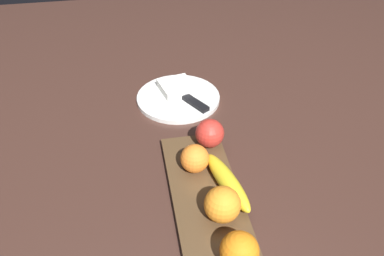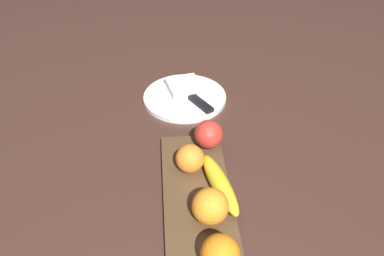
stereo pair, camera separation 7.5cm
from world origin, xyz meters
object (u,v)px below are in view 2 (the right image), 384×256
at_px(fruit_tray, 200,200).
at_px(orange_near_apple, 210,206).
at_px(orange_center, 190,158).
at_px(orange_near_banana, 220,254).
at_px(folded_napkin, 186,86).
at_px(apple, 209,134).
at_px(banana, 220,184).
at_px(dinner_plate, 186,97).
at_px(knife, 197,101).

relative_size(fruit_tray, orange_near_apple, 5.59).
height_order(fruit_tray, orange_center, orange_center).
height_order(orange_near_banana, folded_napkin, orange_near_banana).
bearing_deg(apple, banana, -177.21).
bearing_deg(orange_near_apple, banana, -21.85).
height_order(apple, dinner_plate, apple).
bearing_deg(banana, folded_napkin, -7.57).
bearing_deg(orange_near_banana, fruit_tray, 6.58).
relative_size(orange_center, dinner_plate, 0.27).
bearing_deg(knife, apple, 151.70).
relative_size(fruit_tray, folded_napkin, 4.39).
bearing_deg(fruit_tray, orange_center, 9.13).
distance_m(orange_center, knife, 0.28).
bearing_deg(orange_center, orange_near_banana, -172.54).
relative_size(fruit_tray, banana, 2.23).
bearing_deg(fruit_tray, dinner_plate, 0.00).
height_order(apple, knife, apple).
distance_m(orange_near_banana, knife, 0.53).
distance_m(fruit_tray, knife, 0.36).
xyz_separation_m(apple, orange_near_apple, (-0.22, 0.02, 0.00)).
bearing_deg(knife, orange_near_apple, 147.22).
height_order(orange_near_banana, knife, orange_near_banana).
relative_size(banana, dinner_plate, 0.77).
bearing_deg(orange_center, dinner_plate, -2.57).
xyz_separation_m(apple, orange_center, (-0.08, 0.05, -0.00)).
xyz_separation_m(apple, orange_near_banana, (-0.33, 0.02, 0.00)).
height_order(orange_center, folded_napkin, orange_center).
distance_m(banana, knife, 0.34).
distance_m(orange_near_banana, folded_napkin, 0.60).
bearing_deg(apple, folded_napkin, 8.03).
relative_size(fruit_tray, apple, 5.90).
relative_size(orange_center, folded_napkin, 0.69).
bearing_deg(apple, knife, 2.53).
distance_m(apple, knife, 0.20).
distance_m(banana, folded_napkin, 0.41).
bearing_deg(orange_near_banana, knife, -1.03).
xyz_separation_m(fruit_tray, orange_near_banana, (-0.17, -0.02, 0.05)).
distance_m(fruit_tray, orange_center, 0.10).
xyz_separation_m(banana, orange_center, (0.07, 0.06, 0.01)).
height_order(apple, orange_center, apple).
bearing_deg(knife, fruit_tray, 144.64).
bearing_deg(knife, dinner_plate, 5.08).
bearing_deg(folded_napkin, orange_near_apple, -178.32).
height_order(dinner_plate, knife, knife).
bearing_deg(orange_near_apple, folded_napkin, 1.68).
relative_size(orange_near_apple, orange_near_banana, 1.04).
bearing_deg(dinner_plate, apple, -170.96).
relative_size(orange_near_apple, orange_center, 1.13).
xyz_separation_m(banana, orange_near_apple, (-0.07, 0.03, 0.02)).
xyz_separation_m(apple, knife, (0.19, 0.01, -0.04)).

